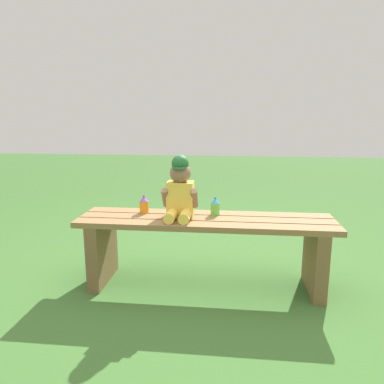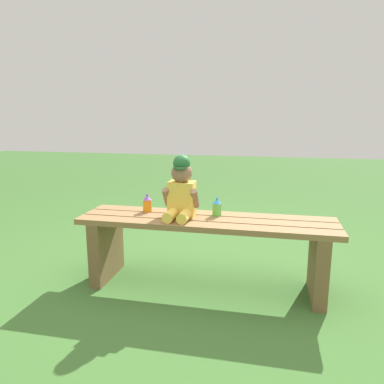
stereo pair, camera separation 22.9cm
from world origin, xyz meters
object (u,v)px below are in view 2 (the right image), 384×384
at_px(sippy_cup_left, 147,203).
at_px(child_figure, 181,190).
at_px(sippy_cup_right, 217,207).
at_px(park_bench, 206,240).

bearing_deg(sippy_cup_left, child_figure, -15.87).
bearing_deg(child_figure, sippy_cup_right, 18.11).
relative_size(park_bench, child_figure, 4.08).
relative_size(sippy_cup_left, sippy_cup_right, 1.00).
relative_size(child_figure, sippy_cup_left, 3.26).
bearing_deg(sippy_cup_right, sippy_cup_left, 180.00).
bearing_deg(sippy_cup_right, park_bench, -125.53).
height_order(park_bench, sippy_cup_right, sippy_cup_right).
height_order(sippy_cup_left, sippy_cup_right, same).
bearing_deg(park_bench, child_figure, 178.16).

